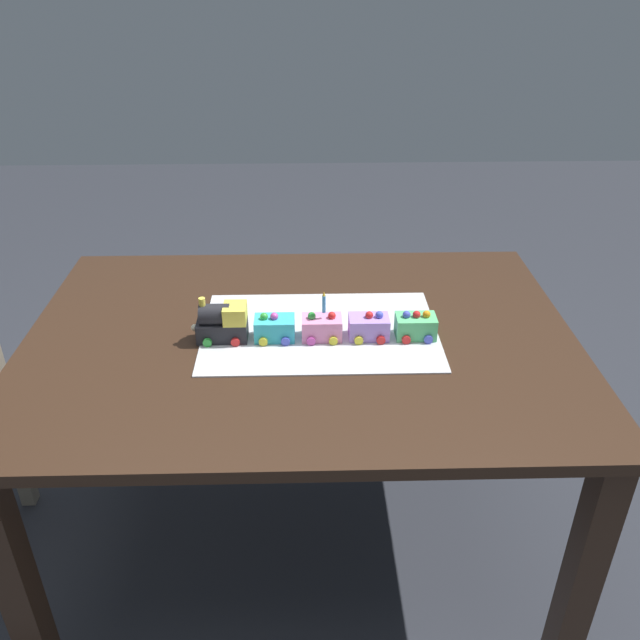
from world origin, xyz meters
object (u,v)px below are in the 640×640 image
cake_locomotive (222,322)px  cake_car_gondola_turquoise (274,328)px  dining_table (301,369)px  cake_car_hopper_bubblegum (322,327)px  birthday_candle (324,302)px  cake_car_flatbed_lavender (369,327)px  cake_car_tanker_mint_green (416,326)px

cake_locomotive → cake_car_gondola_turquoise: cake_locomotive is taller
dining_table → cake_car_hopper_bubblegum: cake_car_hopper_bubblegum is taller
birthday_candle → cake_car_hopper_bubblegum: bearing=-180.0°
cake_car_gondola_turquoise → cake_car_hopper_bubblegum: same height
cake_car_hopper_bubblegum → cake_car_flatbed_lavender: 0.12m
cake_locomotive → birthday_candle: birthday_candle is taller
dining_table → birthday_candle: size_ratio=24.03×
cake_car_flatbed_lavender → cake_car_tanker_mint_green: size_ratio=1.00×
dining_table → cake_car_tanker_mint_green: 0.32m
cake_car_tanker_mint_green → birthday_candle: 0.24m
cake_car_gondola_turquoise → cake_car_flatbed_lavender: bearing=0.0°
cake_locomotive → cake_car_tanker_mint_green: cake_locomotive is taller
cake_car_gondola_turquoise → cake_car_flatbed_lavender: (0.24, 0.00, 0.00)m
cake_car_flatbed_lavender → cake_car_tanker_mint_green: 0.12m
cake_locomotive → cake_car_hopper_bubblegum: (0.25, -0.00, -0.02)m
cake_car_tanker_mint_green → cake_car_flatbed_lavender: bearing=180.0°
cake_car_flatbed_lavender → birthday_candle: birthday_candle is taller
cake_car_gondola_turquoise → cake_car_hopper_bubblegum: 0.12m
cake_car_hopper_bubblegum → dining_table: bearing=158.5°
cake_car_hopper_bubblegum → cake_car_tanker_mint_green: bearing=-0.0°
cake_locomotive → cake_car_hopper_bubblegum: bearing=-0.0°
cake_locomotive → cake_car_hopper_bubblegum: size_ratio=1.40×
cake_car_gondola_turquoise → cake_car_tanker_mint_green: 0.35m
dining_table → cake_car_tanker_mint_green: size_ratio=14.00×
cake_car_gondola_turquoise → birthday_candle: birthday_candle is taller
cake_car_flatbed_lavender → cake_car_tanker_mint_green: same height
birthday_candle → cake_car_flatbed_lavender: bearing=-0.0°
cake_car_gondola_turquoise → cake_locomotive: bearing=180.0°
dining_table → cake_car_gondola_turquoise: cake_car_gondola_turquoise is taller
cake_locomotive → birthday_candle: 0.26m
cake_car_tanker_mint_green → birthday_candle: size_ratio=1.72×
cake_car_hopper_bubblegum → birthday_candle: (0.01, 0.00, 0.07)m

